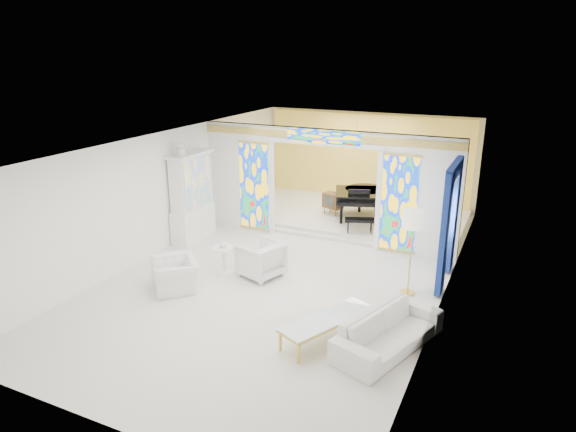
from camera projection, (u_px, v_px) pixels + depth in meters
The scene contains 24 objects.
floor at pixel (292, 267), 12.20m from camera, with size 12.00×12.00×0.00m, color beige.
ceiling at pixel (292, 141), 11.27m from camera, with size 7.00×12.00×0.02m, color white.
wall_back at pixel (368, 158), 16.90m from camera, with size 7.00×0.02×3.00m, color white.
wall_front at pixel (97, 331), 6.57m from camera, with size 7.00×0.02×3.00m, color white.
wall_left at pixel (168, 190), 13.15m from camera, with size 0.02×12.00×3.00m, color white.
wall_right at pixel (450, 228), 10.33m from camera, with size 0.02×12.00×3.00m, color white.
partition_wall at pixel (324, 181), 13.41m from camera, with size 7.00×0.22×3.00m.
stained_glass_left at pixel (254, 186), 14.24m from camera, with size 0.90×0.04×2.40m, color gold.
stained_glass_right at pixel (399, 204), 12.61m from camera, with size 0.90×0.04×2.40m, color gold.
stained_glass_transom at pixel (324, 137), 12.95m from camera, with size 2.00×0.04×0.34m, color gold.
alcove_platform at pixel (348, 215), 15.70m from camera, with size 6.80×3.80×0.18m, color beige.
gold_curtain_back at pixel (367, 159), 16.80m from camera, with size 6.70×0.10×2.90m, color #DCC34C.
chandelier at pixel (356, 136), 14.77m from camera, with size 0.48×0.48×0.30m, color gold.
blue_drapes at pixel (450, 214), 10.95m from camera, with size 0.14×1.85×2.65m.
china_cabinet at pixel (192, 197), 13.65m from camera, with size 0.56×1.46×2.72m.
armchair_left at pixel (175, 274), 10.99m from camera, with size 1.03×0.90×0.67m, color white.
armchair_right at pixel (260, 259), 11.60m from camera, with size 0.87×0.90×0.82m, color white.
sofa at pixel (389, 331), 8.81m from camera, with size 2.25×0.88×0.66m, color white.
side_table at pixel (224, 256), 11.70m from camera, with size 0.58×0.58×0.65m.
vase at pixel (223, 244), 11.61m from camera, with size 0.16×0.16×0.17m, color silver.
coffee_table at pixel (328, 320), 9.05m from camera, with size 1.33×1.97×0.42m.
floor_lamp at pixel (413, 223), 10.40m from camera, with size 0.59×0.59×1.84m.
grand_piano at pixel (362, 195), 15.08m from camera, with size 1.80×2.74×0.98m.
tv_console at pixel (333, 201), 15.37m from camera, with size 0.66×0.55×0.65m.
Camera 1 is at (4.67, -10.20, 4.95)m, focal length 32.00 mm.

